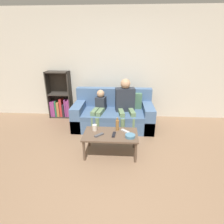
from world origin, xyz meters
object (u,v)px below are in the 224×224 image
at_px(person_child, 99,108).
at_px(bookshelf, 61,101).
at_px(person_adult, 125,101).
at_px(bottle, 117,125).
at_px(snack_bowl, 130,136).
at_px(cup_near, 95,128).
at_px(tv_remote_0, 114,134).
at_px(coffee_table, 111,136).
at_px(tv_remote_1, 99,135).
at_px(tv_remote_2, 125,131).
at_px(couch, 114,115).

bearing_deg(person_child, bookshelf, 159.25).
height_order(person_adult, bottle, person_adult).
bearing_deg(snack_bowl, cup_near, 161.86).
bearing_deg(bookshelf, person_child, -30.66).
height_order(cup_near, tv_remote_0, cup_near).
height_order(coffee_table, tv_remote_1, tv_remote_1).
distance_m(tv_remote_0, tv_remote_2, 0.23).
height_order(couch, coffee_table, couch).
height_order(person_adult, tv_remote_2, person_adult).
bearing_deg(tv_remote_0, person_child, 115.62).
bearing_deg(tv_remote_2, cup_near, 131.28).
bearing_deg(couch, cup_near, -105.34).
bearing_deg(bottle, snack_bowl, -48.04).
relative_size(bookshelf, person_child, 1.37).
bearing_deg(couch, snack_bowl, -74.56).
height_order(tv_remote_0, bottle, bottle).
bearing_deg(tv_remote_2, bookshelf, 90.33).
height_order(coffee_table, tv_remote_0, tv_remote_0).
bearing_deg(bookshelf, snack_bowl, -44.64).
height_order(person_child, tv_remote_1, person_child).
distance_m(bookshelf, person_child, 1.27).
bearing_deg(cup_near, couch, 74.66).
bearing_deg(person_adult, bookshelf, 151.78).
distance_m(bookshelf, snack_bowl, 2.45).
relative_size(bookshelf, bottle, 5.05).
xyz_separation_m(cup_near, tv_remote_2, (0.53, -0.02, -0.04)).
relative_size(person_adult, tv_remote_2, 7.11).
bearing_deg(coffee_table, person_child, 108.24).
bearing_deg(person_adult, tv_remote_2, -99.46).
bearing_deg(person_child, tv_remote_0, -59.64).
bearing_deg(person_adult, person_child, 177.46).
xyz_separation_m(couch, bottle, (0.12, -0.97, 0.21)).
distance_m(couch, bookshelf, 1.50).
bearing_deg(tv_remote_0, tv_remote_1, -167.53).
distance_m(cup_near, bottle, 0.40).
distance_m(cup_near, snack_bowl, 0.65).
relative_size(tv_remote_0, snack_bowl, 1.05).
relative_size(bookshelf, tv_remote_1, 7.64).
distance_m(bookshelf, cup_near, 1.89).
relative_size(couch, bookshelf, 1.50).
height_order(couch, bookshelf, bookshelf).
relative_size(coffee_table, bottle, 3.94).
bearing_deg(person_child, snack_bowl, -48.91).
bearing_deg(tv_remote_1, bottle, 81.70).
xyz_separation_m(tv_remote_0, tv_remote_2, (0.19, 0.13, 0.00)).
height_order(snack_bowl, bottle, bottle).
distance_m(couch, person_child, 0.40).
bearing_deg(tv_remote_2, snack_bowl, -113.92).
bearing_deg(snack_bowl, bookshelf, 135.36).
height_order(cup_near, bottle, bottle).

